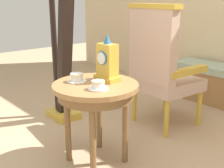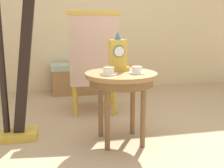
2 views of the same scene
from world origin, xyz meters
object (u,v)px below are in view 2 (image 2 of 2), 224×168
at_px(armchair, 94,62).
at_px(harp, 18,62).
at_px(side_table, 121,82).
at_px(window_bench, 82,78).
at_px(teacup_right, 137,70).
at_px(mantel_clock, 118,55).
at_px(teacup_left, 109,71).

distance_m(armchair, harp, 0.95).
xyz_separation_m(side_table, window_bench, (-0.12, 1.86, -0.31)).
bearing_deg(side_table, window_bench, 93.78).
xyz_separation_m(armchair, window_bench, (-0.02, 1.02, -0.37)).
bearing_deg(harp, window_bench, 65.74).
relative_size(teacup_right, armchair, 0.12).
relative_size(side_table, mantel_clock, 1.82).
height_order(mantel_clock, harp, harp).
height_order(teacup_left, mantel_clock, mantel_clock).
distance_m(side_table, window_bench, 1.89).
relative_size(side_table, harp, 0.35).
bearing_deg(window_bench, teacup_left, -89.94).
bearing_deg(harp, armchair, 37.93).
bearing_deg(teacup_left, window_bench, 90.06).
relative_size(teacup_left, mantel_clock, 0.42).
bearing_deg(armchair, teacup_left, -91.26).
relative_size(side_table, armchair, 0.54).
bearing_deg(harp, side_table, -17.26).
relative_size(teacup_right, window_bench, 0.15).
relative_size(mantel_clock, harp, 0.19).
height_order(teacup_right, armchair, armchair).
bearing_deg(armchair, window_bench, 91.25).
bearing_deg(side_table, armchair, 96.82).
xyz_separation_m(teacup_left, mantel_clock, (0.12, 0.19, 0.11)).
xyz_separation_m(mantel_clock, window_bench, (-0.12, 1.75, -0.52)).
bearing_deg(armchair, harp, -142.07).
xyz_separation_m(side_table, mantel_clock, (-0.00, 0.11, 0.22)).
bearing_deg(harp, teacup_left, -24.96).
bearing_deg(armchair, teacup_right, -76.67).
xyz_separation_m(teacup_right, armchair, (-0.22, 0.91, -0.04)).
bearing_deg(mantel_clock, harp, 169.84).
height_order(teacup_right, mantel_clock, mantel_clock).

